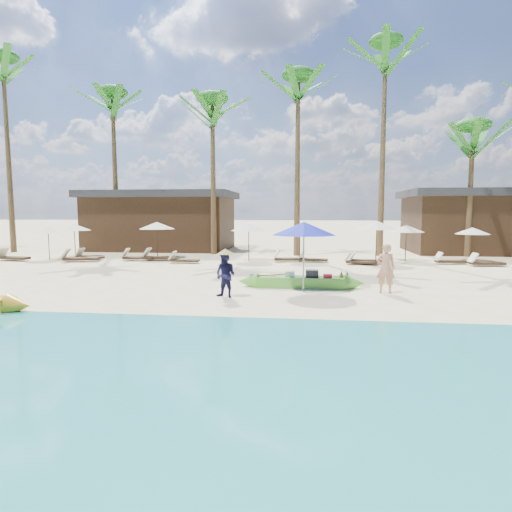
# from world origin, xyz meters

# --- Properties ---
(ground) EXTENTS (240.00, 240.00, 0.00)m
(ground) POSITION_xyz_m (0.00, 0.00, 0.00)
(ground) COLOR #FAEEB9
(ground) RESTS_ON ground
(wet_sand_strip) EXTENTS (240.00, 4.50, 0.01)m
(wet_sand_strip) POSITION_xyz_m (0.00, -5.00, 0.00)
(wet_sand_strip) COLOR tan
(wet_sand_strip) RESTS_ON ground
(green_canoe) EXTENTS (5.26, 0.74, 0.67)m
(green_canoe) POSITION_xyz_m (2.53, 2.28, 0.23)
(green_canoe) COLOR #5ABF3A
(green_canoe) RESTS_ON ground
(tourist) EXTENTS (0.67, 0.47, 1.74)m
(tourist) POSITION_xyz_m (5.46, 1.46, 0.87)
(tourist) COLOR tan
(tourist) RESTS_ON ground
(vendor_green) EXTENTS (0.90, 0.82, 1.51)m
(vendor_green) POSITION_xyz_m (0.08, 0.13, 0.75)
(vendor_green) COLOR #16153B
(vendor_green) RESTS_ON ground
(blue_umbrella) EXTENTS (2.30, 2.30, 2.48)m
(blue_umbrella) POSITION_xyz_m (2.63, 1.62, 2.24)
(blue_umbrella) COLOR #99999E
(blue_umbrella) RESTS_ON ground
(resort_parasol_2) EXTENTS (1.90, 1.90, 1.96)m
(resort_parasol_2) POSITION_xyz_m (-12.42, 10.09, 1.76)
(resort_parasol_2) COLOR #382317
(resort_parasol_2) RESTS_ON ground
(lounger_2_left) EXTENTS (2.05, 0.97, 0.67)m
(lounger_2_left) POSITION_xyz_m (-14.15, 9.18, 0.22)
(lounger_2_left) COLOR #382317
(lounger_2_left) RESTS_ON ground
(resort_parasol_3) EXTENTS (2.01, 2.01, 2.07)m
(resort_parasol_3) POSITION_xyz_m (-11.54, 11.43, 1.86)
(resort_parasol_3) COLOR #382317
(resort_parasol_3) RESTS_ON ground
(lounger_3_left) EXTENTS (1.81, 0.87, 0.59)m
(lounger_3_left) POSITION_xyz_m (-10.02, 10.17, 0.20)
(lounger_3_left) COLOR #382317
(lounger_3_left) RESTS_ON ground
(lounger_3_right) EXTENTS (2.08, 1.00, 0.68)m
(lounger_3_right) POSITION_xyz_m (-10.02, 9.07, 0.23)
(lounger_3_right) COLOR #382317
(lounger_3_right) RESTS_ON ground
(resort_parasol_4) EXTENTS (2.13, 2.13, 2.20)m
(resort_parasol_4) POSITION_xyz_m (-6.25, 11.45, 1.98)
(resort_parasol_4) COLOR #382317
(resort_parasol_4) RESTS_ON ground
(lounger_4_left) EXTENTS (1.87, 0.68, 0.62)m
(lounger_4_left) POSITION_xyz_m (-6.98, 9.96, 0.21)
(lounger_4_left) COLOR #382317
(lounger_4_left) RESTS_ON ground
(lounger_4_right) EXTENTS (1.93, 0.68, 0.65)m
(lounger_4_right) POSITION_xyz_m (-5.78, 10.14, 0.22)
(lounger_4_right) COLOR #382317
(lounger_4_right) RESTS_ON ground
(resort_parasol_5) EXTENTS (2.09, 2.09, 2.15)m
(resort_parasol_5) POSITION_xyz_m (-0.53, 10.63, 1.94)
(resort_parasol_5) COLOR #382317
(resort_parasol_5) RESTS_ON ground
(lounger_5_left) EXTENTS (1.70, 0.58, 0.57)m
(lounger_5_left) POSITION_xyz_m (-4.01, 9.16, 0.19)
(lounger_5_left) COLOR #382317
(lounger_5_left) RESTS_ON ground
(resort_parasol_6) EXTENTS (2.06, 2.06, 2.13)m
(resort_parasol_6) POSITION_xyz_m (2.39, 10.70, 1.92)
(resort_parasol_6) COLOR #382317
(resort_parasol_6) RESTS_ON ground
(lounger_6_left) EXTENTS (1.89, 0.90, 0.62)m
(lounger_6_left) POSITION_xyz_m (1.70, 10.42, 0.21)
(lounger_6_left) COLOR #382317
(lounger_6_left) RESTS_ON ground
(lounger_6_right) EXTENTS (1.68, 0.72, 0.55)m
(lounger_6_right) POSITION_xyz_m (3.06, 10.44, 0.19)
(lounger_6_right) COLOR #382317
(lounger_6_right) RESTS_ON ground
(resort_parasol_7) EXTENTS (2.25, 2.25, 2.32)m
(resort_parasol_7) POSITION_xyz_m (6.54, 10.18, 2.09)
(resort_parasol_7) COLOR #382317
(resort_parasol_7) RESTS_ON ground
(lounger_7_left) EXTENTS (1.98, 0.82, 0.65)m
(lounger_7_left) POSITION_xyz_m (5.99, 9.97, 0.22)
(lounger_7_left) COLOR #382317
(lounger_7_left) RESTS_ON ground
(lounger_7_right) EXTENTS (1.74, 0.98, 0.57)m
(lounger_7_right) POSITION_xyz_m (5.57, 9.54, 0.19)
(lounger_7_right) COLOR #382317
(lounger_7_right) RESTS_ON ground
(resort_parasol_8) EXTENTS (2.00, 2.00, 2.06)m
(resort_parasol_8) POSITION_xyz_m (8.43, 11.66, 1.86)
(resort_parasol_8) COLOR #382317
(resort_parasol_8) RESTS_ON ground
(lounger_8_left) EXTENTS (1.75, 0.72, 0.58)m
(lounger_8_left) POSITION_xyz_m (10.42, 10.35, 0.19)
(lounger_8_left) COLOR #382317
(lounger_8_left) RESTS_ON ground
(resort_parasol_9) EXTENTS (1.87, 1.87, 1.93)m
(resort_parasol_9) POSITION_xyz_m (12.06, 11.74, 1.74)
(resort_parasol_9) COLOR #382317
(resort_parasol_9) RESTS_ON ground
(lounger_9_left) EXTENTS (1.84, 0.73, 0.61)m
(lounger_9_left) POSITION_xyz_m (11.97, 9.65, 0.20)
(lounger_9_left) COLOR #382317
(lounger_9_left) RESTS_ON ground
(palm_1) EXTENTS (2.08, 2.08, 13.60)m
(palm_1) POSITION_xyz_m (-17.59, 14.06, 10.82)
(palm_1) COLOR brown
(palm_1) RESTS_ON ground
(palm_2) EXTENTS (2.08, 2.08, 11.33)m
(palm_2) POSITION_xyz_m (-10.45, 15.08, 9.18)
(palm_2) COLOR brown
(palm_2) RESTS_ON ground
(palm_3) EXTENTS (2.08, 2.08, 10.52)m
(palm_3) POSITION_xyz_m (-3.36, 14.27, 8.58)
(palm_3) COLOR brown
(palm_3) RESTS_ON ground
(palm_4) EXTENTS (2.08, 2.08, 11.70)m
(palm_4) POSITION_xyz_m (2.15, 14.01, 9.45)
(palm_4) COLOR brown
(palm_4) RESTS_ON ground
(palm_5) EXTENTS (2.08, 2.08, 13.60)m
(palm_5) POSITION_xyz_m (7.45, 14.38, 10.82)
(palm_5) COLOR brown
(palm_5) RESTS_ON ground
(palm_6) EXTENTS (2.08, 2.08, 8.51)m
(palm_6) POSITION_xyz_m (12.84, 14.52, 7.05)
(palm_6) COLOR brown
(palm_6) RESTS_ON ground
(pavilion_west) EXTENTS (10.80, 6.60, 4.30)m
(pavilion_west) POSITION_xyz_m (-8.00, 17.50, 2.19)
(pavilion_west) COLOR #382317
(pavilion_west) RESTS_ON ground
(pavilion_east) EXTENTS (8.80, 6.60, 4.30)m
(pavilion_east) POSITION_xyz_m (14.00, 17.50, 2.20)
(pavilion_east) COLOR #382317
(pavilion_east) RESTS_ON ground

